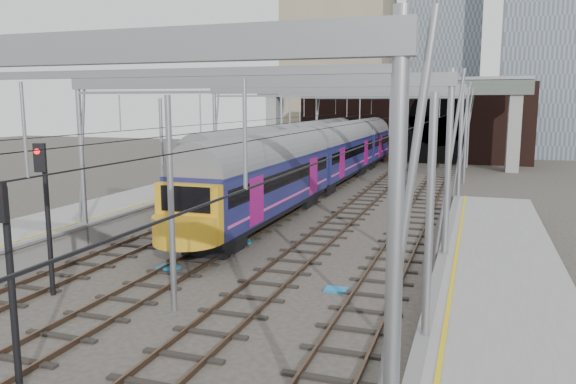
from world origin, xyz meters
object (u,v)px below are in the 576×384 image
(train_second, at_px, (316,145))
(signal_near_left, at_px, (46,202))
(signal_near_centre, at_px, (7,263))
(train_main, at_px, (359,145))

(train_second, bearing_deg, signal_near_left, -88.29)
(signal_near_left, distance_m, signal_near_centre, 7.13)
(signal_near_left, height_order, signal_near_centre, signal_near_left)
(train_main, bearing_deg, train_second, -160.92)
(train_second, distance_m, signal_near_left, 38.21)
(train_second, bearing_deg, signal_near_centre, -83.17)
(train_main, distance_m, signal_near_centre, 45.41)
(train_main, relative_size, signal_near_centre, 13.79)
(train_main, height_order, signal_near_left, signal_near_left)
(signal_near_centre, bearing_deg, train_second, 83.86)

